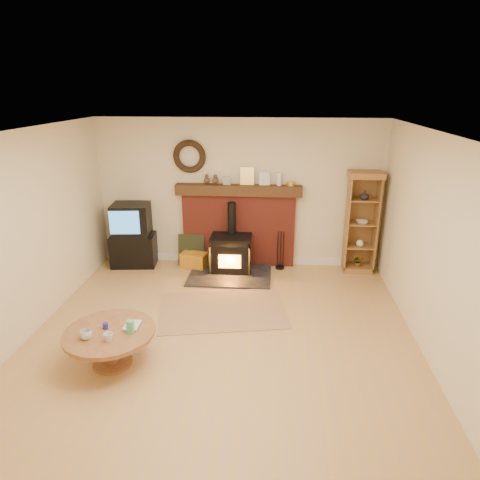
# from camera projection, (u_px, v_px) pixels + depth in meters

# --- Properties ---
(ground) EXTENTS (5.50, 5.50, 0.00)m
(ground) POSITION_uv_depth(u_px,v_px,m) (220.00, 345.00, 5.40)
(ground) COLOR tan
(ground) RESTS_ON ground
(room_shell) EXTENTS (5.02, 5.52, 2.61)m
(room_shell) POSITION_uv_depth(u_px,v_px,m) (217.00, 212.00, 4.92)
(room_shell) COLOR beige
(room_shell) RESTS_ON ground
(chimney_breast) EXTENTS (2.20, 0.22, 1.78)m
(chimney_breast) POSITION_uv_depth(u_px,v_px,m) (239.00, 222.00, 7.64)
(chimney_breast) COLOR maroon
(chimney_breast) RESTS_ON ground
(wood_stove) EXTENTS (1.40, 1.00, 1.22)m
(wood_stove) POSITION_uv_depth(u_px,v_px,m) (231.00, 255.00, 7.43)
(wood_stove) COLOR black
(wood_stove) RESTS_ON ground
(area_rug) EXTENTS (2.00, 1.55, 0.01)m
(area_rug) POSITION_uv_depth(u_px,v_px,m) (223.00, 310.00, 6.24)
(area_rug) COLOR brown
(area_rug) RESTS_ON ground
(tv_unit) EXTENTS (0.83, 0.62, 1.14)m
(tv_unit) POSITION_uv_depth(u_px,v_px,m) (133.00, 236.00, 7.69)
(tv_unit) COLOR black
(tv_unit) RESTS_ON ground
(curio_cabinet) EXTENTS (0.57, 0.41, 1.77)m
(curio_cabinet) POSITION_uv_depth(u_px,v_px,m) (361.00, 222.00, 7.32)
(curio_cabinet) COLOR #966231
(curio_cabinet) RESTS_ON ground
(firelog_box) EXTENTS (0.50, 0.38, 0.28)m
(firelog_box) POSITION_uv_depth(u_px,v_px,m) (194.00, 260.00, 7.67)
(firelog_box) COLOR yellow
(firelog_box) RESTS_ON ground
(leaning_painting) EXTENTS (0.47, 0.13, 0.57)m
(leaning_painting) POSITION_uv_depth(u_px,v_px,m) (191.00, 250.00, 7.77)
(leaning_painting) COLOR black
(leaning_painting) RESTS_ON ground
(fire_tools) EXTENTS (0.16, 0.16, 0.70)m
(fire_tools) POSITION_uv_depth(u_px,v_px,m) (280.00, 261.00, 7.64)
(fire_tools) COLOR black
(fire_tools) RESTS_ON ground
(coffee_table) EXTENTS (1.04, 1.04, 0.60)m
(coffee_table) POSITION_uv_depth(u_px,v_px,m) (110.00, 337.00, 4.91)
(coffee_table) COLOR brown
(coffee_table) RESTS_ON ground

